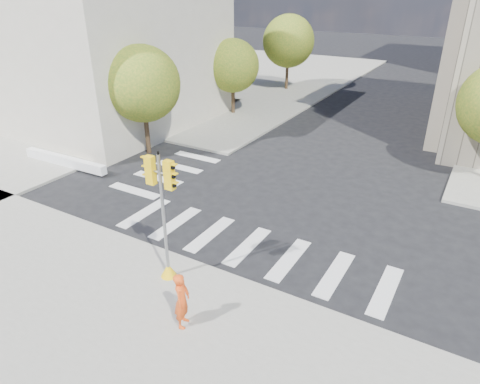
# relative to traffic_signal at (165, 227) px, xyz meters

# --- Properties ---
(ground) EXTENTS (160.00, 160.00, 0.00)m
(ground) POSITION_rel_traffic_signal_xyz_m (1.45, 5.24, -2.13)
(ground) COLOR black
(ground) RESTS_ON ground
(sidewalk_far_left) EXTENTS (28.00, 40.00, 0.15)m
(sidewalk_far_left) POSITION_rel_traffic_signal_xyz_m (-18.55, 31.24, -2.06)
(sidewalk_far_left) COLOR gray
(sidewalk_far_left) RESTS_ON ground
(classical_building) EXTENTS (19.00, 15.00, 12.70)m
(classical_building) POSITION_rel_traffic_signal_xyz_m (-18.55, 13.24, 4.31)
(classical_building) COLOR beige
(classical_building) RESTS_ON ground
(tree_lw_near) EXTENTS (4.40, 4.40, 6.41)m
(tree_lw_near) POSITION_rel_traffic_signal_xyz_m (-9.05, 9.24, 2.07)
(tree_lw_near) COLOR #382616
(tree_lw_near) RESTS_ON ground
(tree_lw_mid) EXTENTS (4.00, 4.00, 5.77)m
(tree_lw_mid) POSITION_rel_traffic_signal_xyz_m (-9.05, 19.24, 1.63)
(tree_lw_mid) COLOR #382616
(tree_lw_mid) RESTS_ON ground
(tree_lw_far) EXTENTS (4.80, 4.80, 6.95)m
(tree_lw_far) POSITION_rel_traffic_signal_xyz_m (-9.05, 29.24, 2.41)
(tree_lw_far) COLOR #382616
(tree_lw_far) RESTS_ON ground
(traffic_signal) EXTENTS (1.06, 0.56, 4.67)m
(traffic_signal) POSITION_rel_traffic_signal_xyz_m (0.00, 0.00, 0.00)
(traffic_signal) COLOR yellow
(traffic_signal) RESTS_ON sidewalk_near
(photographer) EXTENTS (0.63, 0.77, 1.82)m
(photographer) POSITION_rel_traffic_signal_xyz_m (1.89, -1.64, -1.07)
(photographer) COLOR #EE4E16
(photographer) RESTS_ON sidewalk_near
(planter_wall) EXTENTS (6.01, 0.59, 0.50)m
(planter_wall) POSITION_rel_traffic_signal_xyz_m (-11.55, 5.05, -1.73)
(planter_wall) COLOR white
(planter_wall) RESTS_ON sidewalk_left_near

